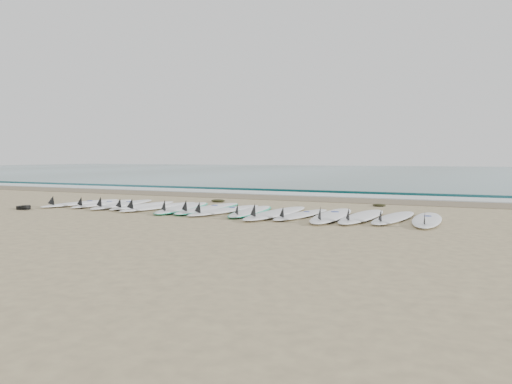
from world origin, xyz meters
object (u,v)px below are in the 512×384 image
at_px(surfboard_0, 80,203).
at_px(surfboard_14, 427,219).
at_px(surfboard_7, 224,210).
at_px(leash_coil, 24,207).

height_order(surfboard_0, surfboard_14, surfboard_14).
bearing_deg(surfboard_7, surfboard_0, -172.58).
distance_m(surfboard_0, leash_coil, 1.44).
bearing_deg(surfboard_14, surfboard_7, 178.76).
bearing_deg(surfboard_0, leash_coil, -100.31).
xyz_separation_m(surfboard_0, surfboard_14, (8.47, 0.11, 0.00)).
distance_m(surfboard_7, leash_coil, 4.78).
xyz_separation_m(surfboard_14, leash_coil, (-8.86, -1.50, -0.01)).
distance_m(surfboard_0, surfboard_7, 4.19).
bearing_deg(leash_coil, surfboard_14, 9.63).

